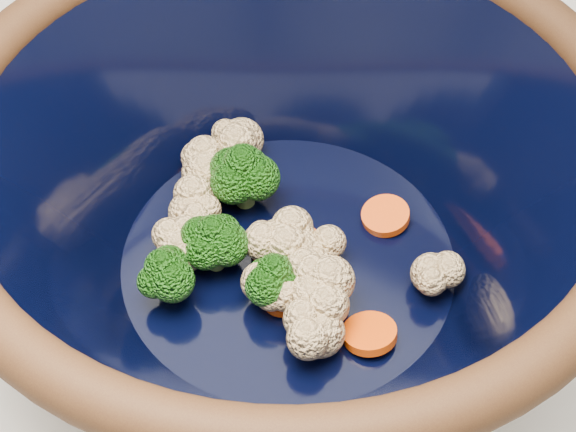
% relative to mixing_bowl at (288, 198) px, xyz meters
% --- Properties ---
extents(mixing_bowl, '(0.46, 0.46, 0.17)m').
position_rel_mixing_bowl_xyz_m(mixing_bowl, '(0.00, 0.00, 0.00)').
color(mixing_bowl, black).
rests_on(mixing_bowl, counter).
extents(vegetable_pile, '(0.19, 0.16, 0.05)m').
position_rel_mixing_bowl_xyz_m(vegetable_pile, '(-0.02, -0.01, -0.04)').
color(vegetable_pile, '#608442').
rests_on(vegetable_pile, mixing_bowl).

